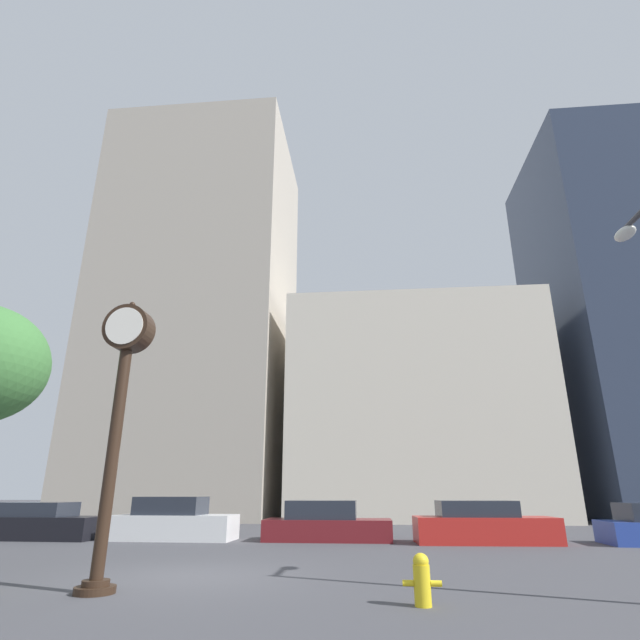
% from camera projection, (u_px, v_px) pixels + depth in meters
% --- Properties ---
extents(ground_plane, '(200.00, 200.00, 0.00)m').
position_uv_depth(ground_plane, '(190.00, 577.00, 10.39)').
color(ground_plane, '#424247').
extents(building_tall_tower, '(13.12, 12.00, 29.57)m').
position_uv_depth(building_tall_tower, '(201.00, 313.00, 38.59)').
color(building_tall_tower, '#ADA393').
rests_on(building_tall_tower, ground_plane).
extents(building_storefront_row, '(16.22, 12.00, 13.70)m').
position_uv_depth(building_storefront_row, '(414.00, 413.00, 34.59)').
color(building_storefront_row, beige).
rests_on(building_storefront_row, ground_plane).
extents(building_glass_modern, '(8.89, 12.00, 26.82)m').
position_uv_depth(building_glass_modern, '(614.00, 318.00, 35.43)').
color(building_glass_modern, '#2D384C').
rests_on(building_glass_modern, ground_plane).
extents(street_clock, '(0.95, 0.70, 5.43)m').
position_uv_depth(street_clock, '(121.00, 394.00, 9.78)').
color(street_clock, black).
rests_on(street_clock, ground_plane).
extents(car_black, '(4.39, 1.84, 1.31)m').
position_uv_depth(car_black, '(41.00, 524.00, 18.70)').
color(car_black, black).
rests_on(car_black, ground_plane).
extents(car_white, '(4.44, 1.79, 1.51)m').
position_uv_depth(car_white, '(174.00, 522.00, 18.48)').
color(car_white, silver).
rests_on(car_white, ground_plane).
extents(car_maroon, '(4.60, 1.83, 1.38)m').
position_uv_depth(car_maroon, '(326.00, 524.00, 18.18)').
color(car_maroon, maroon).
rests_on(car_maroon, ground_plane).
extents(car_red, '(4.80, 1.89, 1.39)m').
position_uv_depth(car_red, '(483.00, 525.00, 17.18)').
color(car_red, red).
rests_on(car_red, ground_plane).
extents(fire_hydrant_far, '(0.60, 0.26, 0.76)m').
position_uv_depth(fire_hydrant_far, '(422.00, 579.00, 7.80)').
color(fire_hydrant_far, yellow).
rests_on(fire_hydrant_far, ground_plane).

